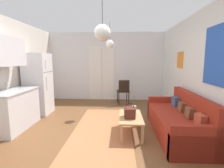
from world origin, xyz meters
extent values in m
cube|color=brown|center=(0.00, 0.00, -0.05)|extent=(5.06, 7.34, 0.10)
cube|color=silver|center=(0.00, 3.42, 1.32)|extent=(4.66, 0.10, 2.64)
cube|color=white|center=(-0.43, 3.36, 1.03)|extent=(0.49, 0.02, 2.06)
cube|color=white|center=(0.08, 3.36, 1.03)|extent=(0.49, 0.02, 2.06)
cube|color=white|center=(-0.18, 3.36, 2.09)|extent=(1.09, 0.03, 0.06)
cube|color=silver|center=(2.28, 0.00, 1.32)|extent=(0.10, 6.94, 2.64)
cube|color=blue|center=(2.22, -0.26, 1.66)|extent=(0.02, 0.90, 1.04)
cube|color=orange|center=(2.22, 1.57, 1.59)|extent=(0.02, 0.41, 0.44)
cube|color=orange|center=(-2.22, 0.76, 1.78)|extent=(0.02, 0.32, 0.40)
cube|color=#B26B42|center=(0.17, 0.30, 0.01)|extent=(1.30, 3.25, 0.01)
cube|color=maroon|center=(1.75, 0.28, 0.23)|extent=(0.84, 2.07, 0.45)
cube|color=maroon|center=(2.09, 0.28, 0.44)|extent=(0.15, 2.07, 0.88)
cube|color=maroon|center=(1.75, -0.70, 0.30)|extent=(0.84, 0.11, 0.60)
cube|color=maroon|center=(1.75, 1.26, 0.30)|extent=(0.84, 0.11, 0.60)
cube|color=#B74C33|center=(1.94, -0.40, 0.56)|extent=(0.14, 0.23, 0.22)
cube|color=brown|center=(1.95, 0.06, 0.55)|extent=(0.15, 0.21, 0.22)
cube|color=brown|center=(1.95, 0.48, 0.55)|extent=(0.15, 0.21, 0.21)
cube|color=#3D5B7F|center=(1.94, 0.91, 0.57)|extent=(0.14, 0.24, 0.23)
cube|color=tan|center=(0.79, 0.24, 0.38)|extent=(0.48, 0.95, 0.04)
cube|color=tan|center=(0.59, -0.19, 0.18)|extent=(0.05, 0.05, 0.37)
cube|color=tan|center=(0.99, -0.19, 0.18)|extent=(0.05, 0.05, 0.37)
cube|color=tan|center=(0.59, 0.68, 0.18)|extent=(0.05, 0.05, 0.37)
cube|color=tan|center=(0.99, 0.68, 0.18)|extent=(0.05, 0.05, 0.37)
cylinder|color=beige|center=(0.87, 0.34, 0.50)|extent=(0.10, 0.10, 0.20)
cylinder|color=#477F42|center=(0.87, 0.34, 0.71)|extent=(0.01, 0.01, 0.22)
cube|color=#512319|center=(0.76, 0.15, 0.50)|extent=(0.23, 0.27, 0.21)
torus|color=black|center=(0.76, 0.15, 0.63)|extent=(0.17, 0.01, 0.17)
cube|color=white|center=(-1.84, 1.51, 0.89)|extent=(0.64, 0.65, 1.78)
cube|color=#4C4C51|center=(-1.52, 1.51, 1.25)|extent=(0.01, 0.63, 0.01)
cylinder|color=#B7BABF|center=(-1.50, 1.33, 1.46)|extent=(0.02, 0.02, 0.25)
cylinder|color=#B7BABF|center=(-1.50, 1.33, 0.93)|extent=(0.02, 0.02, 0.39)
cube|color=silver|center=(-1.86, 0.40, 0.43)|extent=(0.55, 1.21, 0.87)
cube|color=#B7BABF|center=(-1.86, 0.40, 0.88)|extent=(0.58, 1.24, 0.03)
cube|color=#999BA0|center=(-1.86, 0.47, 0.84)|extent=(0.36, 0.40, 0.10)
cylinder|color=#B7BABF|center=(-2.07, 0.47, 1.00)|extent=(0.02, 0.02, 0.20)
cube|color=silver|center=(-1.97, 0.40, 1.78)|extent=(0.32, 1.09, 0.66)
cylinder|color=black|center=(0.81, 2.97, 0.22)|extent=(0.03, 0.03, 0.45)
cylinder|color=black|center=(0.46, 2.91, 0.22)|extent=(0.03, 0.03, 0.45)
cylinder|color=black|center=(0.87, 2.63, 0.22)|extent=(0.03, 0.03, 0.45)
cylinder|color=black|center=(0.52, 2.57, 0.22)|extent=(0.03, 0.03, 0.45)
cube|color=black|center=(0.66, 2.77, 0.46)|extent=(0.48, 0.47, 0.04)
cube|color=black|center=(0.70, 2.59, 0.67)|extent=(0.38, 0.10, 0.41)
cylinder|color=black|center=(0.29, -0.57, 2.38)|extent=(0.01, 0.01, 0.52)
sphere|color=white|center=(0.29, -0.57, 2.00)|extent=(0.25, 0.25, 0.25)
cylinder|color=black|center=(0.25, 1.68, 2.40)|extent=(0.01, 0.01, 0.49)
sphere|color=white|center=(0.25, 1.68, 2.04)|extent=(0.23, 0.23, 0.23)
camera|label=1|loc=(0.57, -3.18, 1.59)|focal=26.61mm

